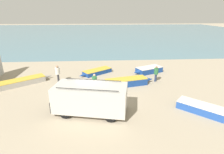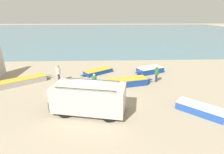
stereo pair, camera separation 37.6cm
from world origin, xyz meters
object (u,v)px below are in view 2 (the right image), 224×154
at_px(fishing_rowboat_1, 97,72).
at_px(fishing_rowboat_2, 128,82).
at_px(fishing_rowboat_3, 25,81).
at_px(fishing_rowboat_4, 149,70).
at_px(fisherman_0, 94,81).
at_px(fishing_rowboat_0, 202,110).
at_px(fisherman_1, 58,72).
at_px(fisherman_2, 157,73).
at_px(parked_van, 89,98).

relative_size(fishing_rowboat_1, fishing_rowboat_2, 0.76).
xyz_separation_m(fishing_rowboat_2, fishing_rowboat_3, (-10.39, 0.85, -0.06)).
bearing_deg(fishing_rowboat_3, fishing_rowboat_4, -23.29).
xyz_separation_m(fishing_rowboat_3, fishing_rowboat_4, (13.32, 2.76, 0.04)).
bearing_deg(fishing_rowboat_1, fisherman_0, 53.48).
distance_m(fishing_rowboat_0, fisherman_1, 13.36).
bearing_deg(fishing_rowboat_1, fisherman_2, 119.77).
bearing_deg(parked_van, fishing_rowboat_1, -80.02).
distance_m(fishing_rowboat_4, fisherman_1, 10.27).
relative_size(fishing_rowboat_1, fisherman_2, 2.31).
xyz_separation_m(fisherman_0, fisherman_1, (-3.79, 2.43, 0.08)).
height_order(fishing_rowboat_0, fisherman_1, fisherman_1).
distance_m(fishing_rowboat_1, fisherman_1, 4.56).
bearing_deg(fisherman_2, parked_van, -93.06).
xyz_separation_m(fishing_rowboat_2, fisherman_0, (-3.25, -1.20, 0.64)).
relative_size(fishing_rowboat_4, fisherman_0, 2.31).
relative_size(fishing_rowboat_1, fisherman_1, 2.16).
bearing_deg(fisherman_1, fishing_rowboat_0, -28.94).
distance_m(parked_van, fisherman_1, 7.04).
bearing_deg(parked_van, fishing_rowboat_0, -172.24).
bearing_deg(fisherman_1, fishing_rowboat_1, 31.76).
bearing_deg(fishing_rowboat_3, fisherman_2, -35.32).
bearing_deg(fishing_rowboat_2, fishing_rowboat_4, 37.48).
height_order(fishing_rowboat_4, fisherman_0, fisherman_0).
height_order(parked_van, fisherman_0, parked_van).
xyz_separation_m(fishing_rowboat_1, fishing_rowboat_2, (3.20, -3.56, 0.09)).
bearing_deg(fisherman_0, fisherman_1, 18.08).
relative_size(fishing_rowboat_4, fisherman_1, 2.13).
height_order(fishing_rowboat_2, fishing_rowboat_4, fishing_rowboat_2).
height_order(fishing_rowboat_2, fisherman_0, fisherman_0).
height_order(fishing_rowboat_3, fisherman_1, fisherman_1).
xyz_separation_m(fishing_rowboat_0, fishing_rowboat_1, (-7.77, 8.90, -0.04)).
distance_m(parked_van, fishing_rowboat_0, 8.06).
height_order(fishing_rowboat_4, fisherman_2, fisherman_2).
relative_size(fishing_rowboat_1, fisherman_0, 2.33).
bearing_deg(fishing_rowboat_3, fishing_rowboat_2, -39.66).
distance_m(fishing_rowboat_1, fishing_rowboat_4, 6.13).
bearing_deg(fishing_rowboat_4, fishing_rowboat_0, 76.40).
relative_size(fishing_rowboat_0, fishing_rowboat_1, 0.89).
bearing_deg(fishing_rowboat_0, fisherman_2, 147.57).
relative_size(fishing_rowboat_2, fisherman_0, 3.07).
bearing_deg(fisherman_0, fisherman_2, -111.61).
height_order(fisherman_0, fisherman_1, fisherman_1).
relative_size(parked_van, fisherman_1, 3.05).
height_order(fishing_rowboat_1, fisherman_1, fisherman_1).
height_order(parked_van, fishing_rowboat_3, parked_van).
bearing_deg(fishing_rowboat_4, fisherman_2, 66.77).
bearing_deg(fishing_rowboat_3, parked_van, -74.06).
height_order(fishing_rowboat_1, fishing_rowboat_4, fishing_rowboat_4).
distance_m(fishing_rowboat_4, fisherman_2, 2.91).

